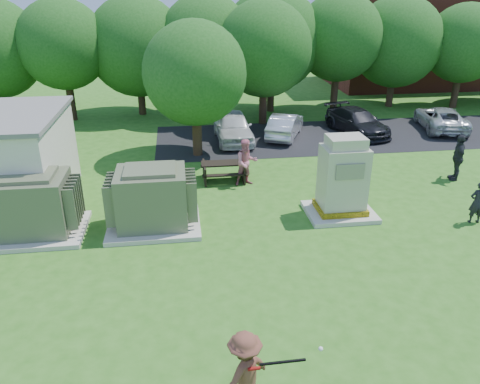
{
  "coord_description": "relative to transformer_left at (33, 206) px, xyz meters",
  "views": [
    {
      "loc": [
        -1.81,
        -9.47,
        7.32
      ],
      "look_at": [
        0.0,
        4.0,
        1.3
      ],
      "focal_mm": 35.0,
      "sensor_mm": 36.0,
      "label": 1
    }
  ],
  "objects": [
    {
      "name": "ground",
      "position": [
        6.5,
        -4.5,
        -0.97
      ],
      "size": [
        120.0,
        120.0,
        0.0
      ],
      "primitive_type": "plane",
      "color": "#2D6619",
      "rests_on": "ground"
    },
    {
      "name": "brick_building",
      "position": [
        24.5,
        22.5,
        3.03
      ],
      "size": [
        15.0,
        8.0,
        8.0
      ],
      "primitive_type": "cube",
      "color": "maroon",
      "rests_on": "ground"
    },
    {
      "name": "parking_strip",
      "position": [
        13.5,
        9.0,
        -0.96
      ],
      "size": [
        20.0,
        6.0,
        0.01
      ],
      "primitive_type": "cube",
      "color": "#232326",
      "rests_on": "ground"
    },
    {
      "name": "transformer_left",
      "position": [
        0.0,
        0.0,
        0.0
      ],
      "size": [
        3.0,
        2.4,
        2.07
      ],
      "color": "beige",
      "rests_on": "ground"
    },
    {
      "name": "transformer_right",
      "position": [
        3.7,
        0.0,
        0.0
      ],
      "size": [
        3.0,
        2.4,
        2.07
      ],
      "color": "beige",
      "rests_on": "ground"
    },
    {
      "name": "generator_cabinet",
      "position": [
        10.08,
        0.06,
        0.26
      ],
      "size": [
        2.31,
        1.89,
        2.82
      ],
      "color": "beige",
      "rests_on": "ground"
    },
    {
      "name": "picnic_table",
      "position": [
        6.39,
        3.7,
        -0.49
      ],
      "size": [
        1.8,
        1.35,
        0.77
      ],
      "color": "black",
      "rests_on": "ground"
    },
    {
      "name": "batter",
      "position": [
        5.63,
        -7.59,
        -0.11
      ],
      "size": [
        1.28,
        1.16,
        1.72
      ],
      "primitive_type": "imported",
      "rotation": [
        0.0,
        0.0,
        3.76
      ],
      "color": "brown",
      "rests_on": "ground"
    },
    {
      "name": "person_by_generator",
      "position": [
        14.36,
        -1.13,
        -0.23
      ],
      "size": [
        0.57,
        0.41,
        1.47
      ],
      "primitive_type": "imported",
      "rotation": [
        0.0,
        0.0,
        3.04
      ],
      "color": "black",
      "rests_on": "ground"
    },
    {
      "name": "person_at_picnic",
      "position": [
        7.25,
        3.14,
        -0.03
      ],
      "size": [
        1.02,
        0.85,
        1.87
      ],
      "primitive_type": "imported",
      "rotation": [
        0.0,
        0.0,
        0.17
      ],
      "color": "#D47085",
      "rests_on": "ground"
    },
    {
      "name": "person_walking_right",
      "position": [
        15.81,
        2.54,
        -0.02
      ],
      "size": [
        0.78,
        1.2,
        1.9
      ],
      "primitive_type": "imported",
      "rotation": [
        0.0,
        0.0,
        4.4
      ],
      "color": "#27282D",
      "rests_on": "ground"
    },
    {
      "name": "car_white",
      "position": [
        7.41,
        8.96,
        -0.23
      ],
      "size": [
        1.8,
        4.36,
        1.48
      ],
      "primitive_type": "imported",
      "rotation": [
        0.0,
        0.0,
        0.01
      ],
      "color": "silver",
      "rests_on": "ground"
    },
    {
      "name": "car_silver_a",
      "position": [
        10.18,
        9.24,
        -0.35
      ],
      "size": [
        2.74,
        3.99,
        1.25
      ],
      "primitive_type": "imported",
      "rotation": [
        0.0,
        0.0,
        2.72
      ],
      "color": "silver",
      "rests_on": "ground"
    },
    {
      "name": "car_dark",
      "position": [
        14.15,
        9.36,
        -0.33
      ],
      "size": [
        2.84,
        4.75,
        1.29
      ],
      "primitive_type": "imported",
      "rotation": [
        0.0,
        0.0,
        0.25
      ],
      "color": "black",
      "rests_on": "ground"
    },
    {
      "name": "car_silver_b",
      "position": [
        19.01,
        9.49,
        -0.35
      ],
      "size": [
        2.98,
        4.8,
        1.24
      ],
      "primitive_type": "imported",
      "rotation": [
        0.0,
        0.0,
        2.92
      ],
      "color": "silver",
      "rests_on": "ground"
    },
    {
      "name": "batting_equipment",
      "position": [
        6.32,
        -7.7,
        0.17
      ],
      "size": [
        1.43,
        0.31,
        0.16
      ],
      "color": "black",
      "rests_on": "ground"
    },
    {
      "name": "tree_row",
      "position": [
        8.25,
        14.0,
        3.18
      ],
      "size": [
        41.3,
        13.3,
        7.3
      ],
      "color": "#47301E",
      "rests_on": "ground"
    }
  ]
}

